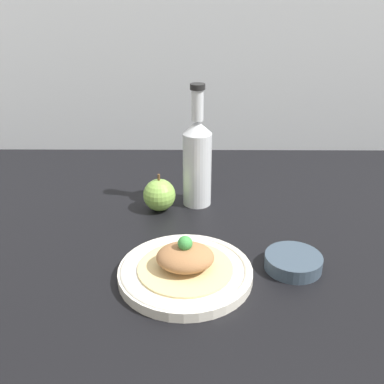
% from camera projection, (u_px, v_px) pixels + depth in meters
% --- Properties ---
extents(ground_plane, '(1.80, 1.10, 0.04)m').
position_uv_depth(ground_plane, '(201.00, 242.00, 0.96)').
color(ground_plane, black).
extents(wall_backsplash, '(1.80, 0.03, 0.80)m').
position_uv_depth(wall_backsplash, '(200.00, 14.00, 1.26)').
color(wall_backsplash, silver).
rests_on(wall_backsplash, ground_plane).
extents(plate, '(0.24, 0.24, 0.02)m').
position_uv_depth(plate, '(185.00, 272.00, 0.80)').
color(plate, silver).
rests_on(plate, ground_plane).
extents(plated_food, '(0.17, 0.17, 0.07)m').
position_uv_depth(plated_food, '(185.00, 259.00, 0.79)').
color(plated_food, '#D6BC7F').
rests_on(plated_food, plate).
extents(cider_bottle, '(0.07, 0.07, 0.29)m').
position_uv_depth(cider_bottle, '(197.00, 160.00, 1.03)').
color(cider_bottle, silver).
rests_on(cider_bottle, ground_plane).
extents(apple, '(0.07, 0.07, 0.09)m').
position_uv_depth(apple, '(159.00, 195.00, 1.03)').
color(apple, '#84B74C').
rests_on(apple, ground_plane).
extents(dipping_bowl, '(0.11, 0.11, 0.03)m').
position_uv_depth(dipping_bowl, '(293.00, 262.00, 0.83)').
color(dipping_bowl, '#384756').
rests_on(dipping_bowl, ground_plane).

